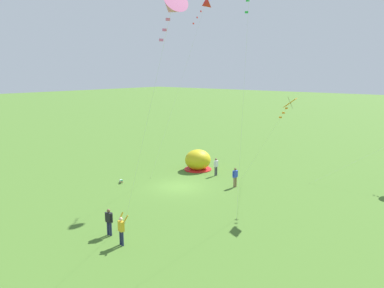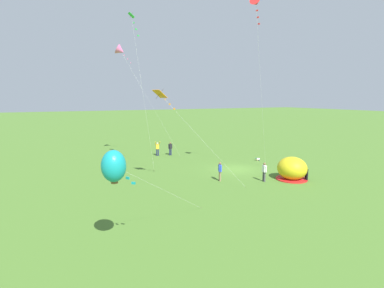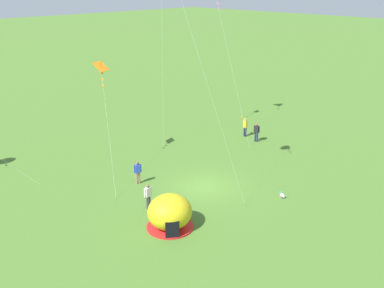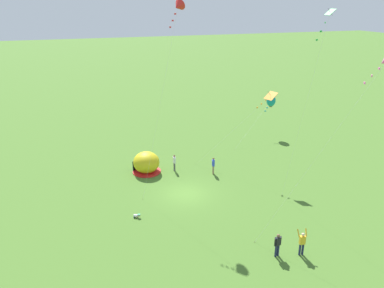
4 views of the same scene
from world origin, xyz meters
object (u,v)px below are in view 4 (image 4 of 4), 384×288
(kite_orange, at_px, (269,98))
(kite_teal, at_px, (271,101))
(popup_tent, at_px, (146,163))
(kite_red, at_px, (178,6))
(person_flying_kite, at_px, (302,242))
(kite_green, at_px, (326,25))
(person_near_tent, at_px, (278,244))
(person_far_back, at_px, (174,162))
(toddler_crawling, at_px, (137,216))
(person_with_toddler, at_px, (213,165))

(kite_orange, bearing_deg, kite_teal, 148.11)
(popup_tent, bearing_deg, kite_red, 47.82)
(person_flying_kite, distance_m, kite_green, 15.39)
(person_near_tent, xyz_separation_m, kite_red, (-13.23, -2.80, 14.62))
(kite_red, height_order, kite_orange, kite_red)
(kite_red, distance_m, kite_orange, 11.74)
(person_near_tent, relative_size, person_far_back, 1.00)
(kite_teal, bearing_deg, kite_red, -58.68)
(person_near_tent, distance_m, kite_teal, 25.22)
(toddler_crawling, distance_m, person_far_back, 9.13)
(person_with_toddler, height_order, kite_red, kite_red)
(person_with_toddler, height_order, kite_green, kite_green)
(popup_tent, distance_m, kite_red, 15.05)
(kite_green, bearing_deg, kite_teal, 160.78)
(person_far_back, height_order, kite_red, kite_red)
(kite_green, distance_m, kite_teal, 19.99)
(toddler_crawling, distance_m, kite_red, 17.19)
(popup_tent, relative_size, person_flying_kite, 1.49)
(person_near_tent, height_order, kite_red, kite_red)
(person_flying_kite, distance_m, kite_red, 20.44)
(person_with_toddler, height_order, person_near_tent, same)
(popup_tent, distance_m, person_with_toddler, 6.65)
(person_near_tent, xyz_separation_m, person_flying_kite, (0.38, 1.62, 0.03))
(person_flying_kite, height_order, kite_red, kite_red)
(person_far_back, xyz_separation_m, kite_orange, (2.79, 8.50, 6.54))
(kite_red, height_order, kite_green, kite_red)
(person_far_back, height_order, kite_orange, kite_orange)
(person_near_tent, height_order, kite_green, kite_green)
(person_far_back, height_order, kite_green, kite_green)
(person_flying_kite, bearing_deg, popup_tent, -155.98)
(kite_red, relative_size, kite_orange, 1.99)
(popup_tent, relative_size, person_with_toddler, 1.63)
(person_flying_kite, bearing_deg, kite_green, 144.29)
(person_flying_kite, bearing_deg, kite_orange, 162.36)
(person_near_tent, height_order, kite_teal, kite_teal)
(kite_red, bearing_deg, toddler_crawling, -43.28)
(person_near_tent, xyz_separation_m, kite_orange, (-12.34, 5.67, 6.54))
(popup_tent, relative_size, kite_orange, 0.34)
(toddler_crawling, distance_m, kite_orange, 16.23)
(person_far_back, relative_size, kite_red, 0.11)
(person_with_toddler, bearing_deg, kite_green, 36.00)
(person_with_toddler, bearing_deg, toddler_crawling, -57.26)
(person_flying_kite, xyz_separation_m, kite_green, (-6.14, 4.41, 13.41))
(person_far_back, bearing_deg, toddler_crawling, -34.93)
(person_near_tent, relative_size, kite_red, 0.11)
(person_far_back, bearing_deg, kite_orange, 71.85)
(person_with_toddler, xyz_separation_m, kite_red, (-0.00, -3.41, 14.62))
(toddler_crawling, relative_size, kite_teal, 0.08)
(popup_tent, relative_size, kite_teal, 0.40)
(popup_tent, xyz_separation_m, person_flying_kite, (16.11, 7.18, 0.00))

